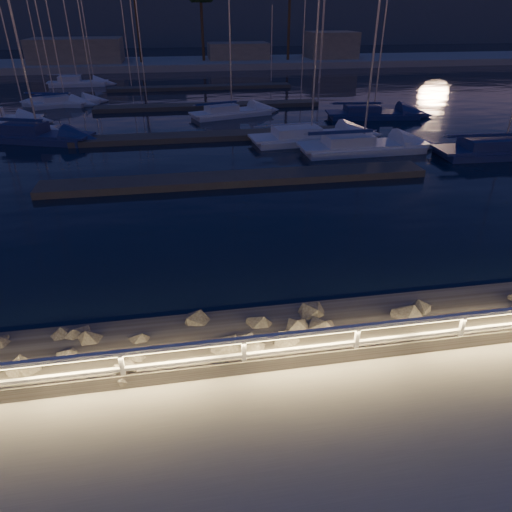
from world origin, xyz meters
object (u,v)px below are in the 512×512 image
object	(u,v)px
guard_rail	(318,338)
sailboat_c	(360,146)
sailboat_l	(371,113)
sailboat_n	(54,102)
sailboat_f	(3,129)
sailboat_h	(308,136)
sailboat_m	(76,82)
sailboat_d	(500,149)
sailboat_e	(36,135)
sailboat_k	(230,112)
sailboat_j	(64,102)

from	to	relation	value
guard_rail	sailboat_c	world-z (taller)	sailboat_c
guard_rail	sailboat_l	bearing A→B (deg)	65.42
sailboat_n	guard_rail	bearing A→B (deg)	-55.12
sailboat_l	sailboat_n	distance (m)	31.39
sailboat_f	sailboat_h	size ratio (longest dim) A/B	0.81
sailboat_m	sailboat_d	bearing A→B (deg)	-48.33
sailboat_c	sailboat_n	bearing A→B (deg)	137.35
guard_rail	sailboat_e	size ratio (longest dim) A/B	3.21
sailboat_f	sailboat_k	distance (m)	18.70
sailboat_c	sailboat_l	bearing A→B (deg)	62.36
sailboat_n	sailboat_f	bearing A→B (deg)	-81.58
sailboat_k	sailboat_l	distance (m)	12.80
sailboat_h	sailboat_e	bearing A→B (deg)	164.43
sailboat_c	sailboat_k	distance (m)	15.08
sailboat_d	sailboat_n	world-z (taller)	sailboat_d
guard_rail	sailboat_h	distance (m)	24.68
sailboat_e	sailboat_f	world-z (taller)	sailboat_e
sailboat_d	sailboat_j	bearing A→B (deg)	146.67
sailboat_c	sailboat_n	xyz separation A→B (m)	(-24.43, 21.20, -0.06)
guard_rail	sailboat_f	world-z (taller)	sailboat_f
sailboat_c	sailboat_f	xyz separation A→B (m)	(-25.77, 9.25, -0.03)
sailboat_l	sailboat_k	bearing A→B (deg)	174.74
sailboat_m	guard_rail	bearing A→B (deg)	-75.17
sailboat_c	sailboat_k	xyz separation A→B (m)	(-7.48, 13.09, -0.04)
sailboat_d	sailboat_n	xyz separation A→B (m)	(-33.44, 23.54, -0.05)
sailboat_c	sailboat_d	distance (m)	9.31
sailboat_n	sailboat_k	bearing A→B (deg)	-10.71
guard_rail	sailboat_l	distance (m)	34.11
sailboat_c	sailboat_m	bearing A→B (deg)	123.73
sailboat_d	sailboat_m	bearing A→B (deg)	134.61
sailboat_f	sailboat_e	bearing A→B (deg)	-29.79
sailboat_h	sailboat_k	distance (m)	10.96
sailboat_l	sailboat_n	world-z (taller)	sailboat_l
sailboat_d	sailboat_m	distance (m)	49.63
guard_rail	sailboat_c	distance (m)	22.63
sailboat_c	sailboat_d	bearing A→B (deg)	-16.27
guard_rail	sailboat_e	bearing A→B (deg)	116.24
sailboat_k	sailboat_n	bearing A→B (deg)	137.16
guard_rail	sailboat_n	size ratio (longest dim) A/B	3.91
guard_rail	sailboat_m	bearing A→B (deg)	105.52
sailboat_k	sailboat_h	bearing A→B (deg)	-82.16
sailboat_e	sailboat_j	world-z (taller)	sailboat_e
sailboat_e	sailboat_h	world-z (taller)	sailboat_h
sailboat_d	sailboat_l	bearing A→B (deg)	109.69
sailboat_h	sailboat_n	bearing A→B (deg)	134.88
sailboat_j	sailboat_m	xyz separation A→B (m)	(-1.00, 13.46, 0.05)
guard_rail	sailboat_m	world-z (taller)	sailboat_m
sailboat_j	sailboat_e	bearing A→B (deg)	-108.88
sailboat_n	sailboat_m	bearing A→B (deg)	104.85
sailboat_c	sailboat_f	distance (m)	27.38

